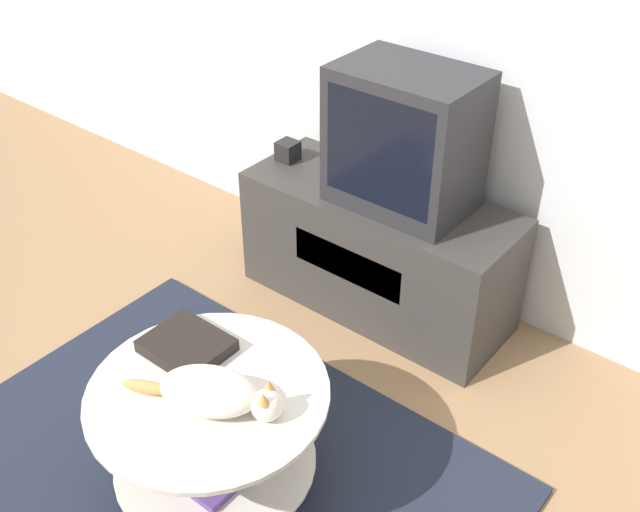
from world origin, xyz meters
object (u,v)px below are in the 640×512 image
speaker (288,151)px  tv (405,139)px  dvd_box (187,346)px  cat (214,392)px

speaker → tv: bearing=0.8°
speaker → dvd_box: 1.18m
tv → speaker: tv is taller
tv → cat: tv is taller
dvd_box → cat: bearing=-25.4°
tv → speaker: (-0.59, -0.01, -0.23)m
tv → dvd_box: (-0.10, -1.08, -0.35)m
tv → cat: 1.25m
tv → dvd_box: size_ratio=2.14×
speaker → cat: bearing=-58.2°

